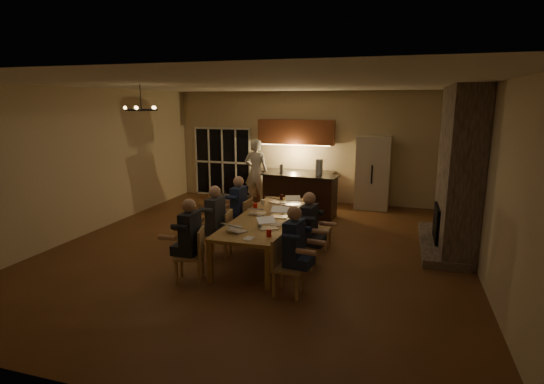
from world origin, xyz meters
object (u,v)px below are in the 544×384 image
Objects in this scene: laptop_b at (268,222)px; laptop_e at (277,198)px; laptop_d at (279,211)px; laptop_f at (293,200)px; mug_mid at (284,207)px; chair_right_near at (289,267)px; refrigerator at (373,172)px; chair_right_mid at (304,243)px; mug_back at (263,202)px; standing_person at (256,172)px; chair_left_far at (239,220)px; redcup_near at (269,233)px; person_left_far at (239,208)px; laptop_a at (236,225)px; person_right_near at (294,250)px; dining_table at (269,235)px; chair_right_far at (319,227)px; plate_near at (276,225)px; bar_island at (300,195)px; chandelier at (141,110)px; person_left_near at (190,240)px; can_silver at (259,224)px; plate_left at (236,227)px; laptop_c at (257,208)px; plate_far at (298,208)px; chair_left_mid at (219,234)px; mug_front at (260,218)px; bar_blender at (319,168)px; person_right_mid at (309,231)px; can_cola at (281,197)px; chair_left_near at (189,255)px; bar_bottle at (281,169)px; person_left_mid at (216,222)px.

laptop_b is 1.93m from laptop_e.
laptop_d is 1.02m from laptop_f.
mug_mid is at bearing 147.13° from laptop_e.
refrigerator is at bearing -3.86° from chair_right_near.
chair_right_mid is 1.87m from mug_back.
standing_person is (-2.38, 5.34, 0.50)m from chair_right_near.
chair_left_far is 2.78× the size of laptop_d.
person_left_far is at bearing 124.28° from redcup_near.
person_right_near is at bearing -173.62° from laptop_a.
laptop_f reaches higher than chair_left_far.
dining_table is 0.73m from mug_mid.
refrigerator is at bearing -9.44° from chair_right_far.
chair_right_near is 1.00× the size of chair_right_far.
chair_right_near is 2.95m from laptop_e.
laptop_b reaches higher than plate_near.
bar_island is 4.71m from chandelier.
standing_person is (-0.70, 5.27, 0.26)m from person_left_near.
can_silver is at bearing -114.56° from laptop_f.
laptop_a reaches higher than plate_left.
laptop_b is 1.00× the size of laptop_d.
laptop_a is at bearing 148.23° from chair_right_far.
laptop_c reaches higher than can_silver.
redcup_near is (2.64, -0.58, -1.94)m from chandelier.
plate_far is at bearing -76.85° from laptop_f.
chair_left_mid is at bearing 34.81° from laptop_c.
plate_left is at bearing 158.51° from laptop_b.
chandelier is 2.65× the size of plate_left.
chair_left_mid is 2.08m from person_right_near.
plate_left is at bearing -114.70° from mug_front.
chair_right_near is 2.19× the size of bar_blender.
plate_far is at bearing 125.47° from chair_left_mid.
chair_left_far is 3.77× the size of plate_near.
chair_left_far is at bearing 142.63° from laptop_d.
bar_blender is at bearing 52.93° from chandelier.
person_right_mid is 4.31× the size of laptop_b.
refrigerator is 4.53m from laptop_d.
plate_far is at bearing -50.35° from can_cola.
chair_right_mid reaches higher than plate_far.
can_silver and can_cola have the same top height.
laptop_a is 4.05m from bar_blender.
bar_blender reaches higher than person_right_mid.
person_left_near is 6.22× the size of plate_left.
plate_near is (-0.57, -1.12, 0.31)m from chair_right_far.
plate_far is (1.24, 1.18, 0.31)m from chair_left_mid.
laptop_e reaches higher than plate_far.
person_right_near is at bearing -63.11° from bar_blender.
person_right_mid is 1.92m from mug_back.
chair_left_near is 3.71× the size of bar_bottle.
person_left_mid is (-1.74, 1.17, 0.24)m from chair_right_near.
person_left_near is at bearing -163.39° from redcup_near.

